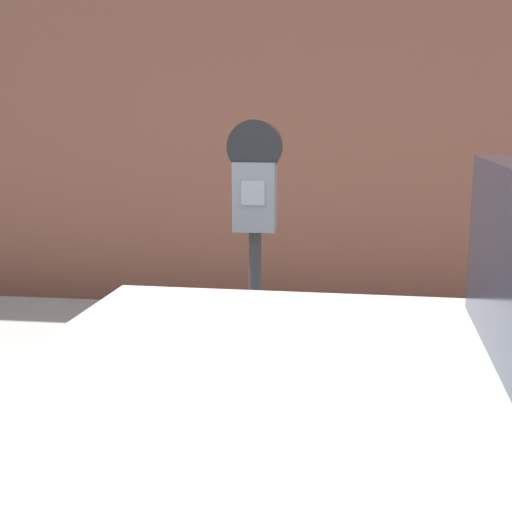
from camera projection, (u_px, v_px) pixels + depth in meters
sidewalk at (279, 378)px, 4.11m from camera, size 24.00×2.80×0.10m
parking_meter at (256, 212)px, 2.93m from camera, size 0.22×0.12×1.42m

